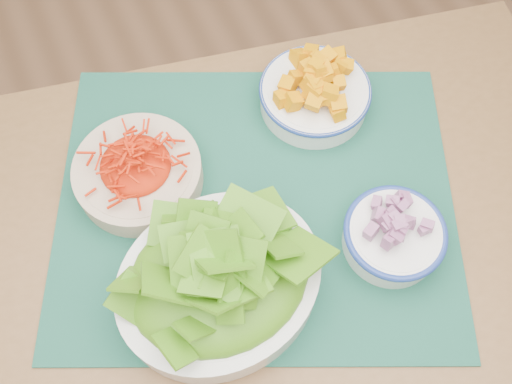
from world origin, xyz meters
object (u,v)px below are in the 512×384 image
lettuce_bowl (218,277)px  onion_bowl (394,234)px  table (251,281)px  carrot_bowl (137,169)px  placemat (256,201)px  squash_bowl (315,90)px

lettuce_bowl → onion_bowl: 0.25m
onion_bowl → lettuce_bowl: bearing=171.7°
table → carrot_bowl: carrot_bowl is taller
table → placemat: placemat is taller
carrot_bowl → lettuce_bowl: size_ratio=0.79×
squash_bowl → lettuce_bowl: lettuce_bowl is taller
carrot_bowl → onion_bowl: carrot_bowl is taller
squash_bowl → placemat: bearing=-142.7°
placemat → carrot_bowl: bearing=168.6°
table → lettuce_bowl: (-0.06, -0.03, 0.17)m
placemat → onion_bowl: 0.21m
table → onion_bowl: (0.19, -0.06, 0.15)m
placemat → lettuce_bowl: size_ratio=1.92×
onion_bowl → squash_bowl: bearing=87.5°
lettuce_bowl → onion_bowl: bearing=-15.4°
carrot_bowl → onion_bowl: (0.29, -0.25, -0.00)m
squash_bowl → lettuce_bowl: 0.35m
onion_bowl → carrot_bowl: bearing=139.7°
carrot_bowl → placemat: bearing=-35.8°
squash_bowl → onion_bowl: bearing=-92.5°
carrot_bowl → onion_bowl: size_ratio=1.40×
squash_bowl → onion_bowl: 0.26m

